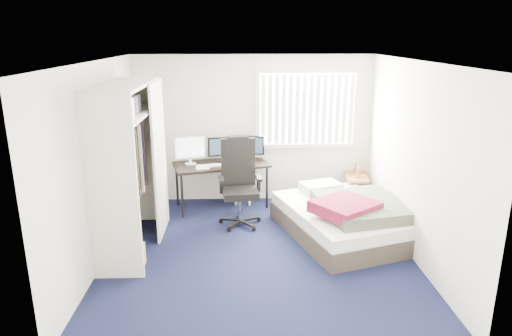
{
  "coord_description": "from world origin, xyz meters",
  "views": [
    {
      "loc": [
        -0.24,
        -5.55,
        2.8
      ],
      "look_at": [
        -0.02,
        0.4,
        1.06
      ],
      "focal_mm": 32.0,
      "sensor_mm": 36.0,
      "label": 1
    }
  ],
  "objects_px": {
    "desk": "(221,161)",
    "bed": "(346,217)",
    "nightstand": "(356,178)",
    "office_chair": "(239,191)"
  },
  "relations": [
    {
      "from": "desk",
      "to": "bed",
      "type": "relative_size",
      "value": 0.71
    },
    {
      "from": "desk",
      "to": "nightstand",
      "type": "distance_m",
      "value": 2.33
    },
    {
      "from": "desk",
      "to": "office_chair",
      "type": "relative_size",
      "value": 1.25
    },
    {
      "from": "nightstand",
      "to": "desk",
      "type": "bearing_deg",
      "value": -177.68
    },
    {
      "from": "nightstand",
      "to": "bed",
      "type": "bearing_deg",
      "value": -109.34
    },
    {
      "from": "desk",
      "to": "nightstand",
      "type": "height_order",
      "value": "desk"
    },
    {
      "from": "desk",
      "to": "bed",
      "type": "xyz_separation_m",
      "value": [
        1.83,
        -1.26,
        -0.5
      ]
    },
    {
      "from": "office_chair",
      "to": "bed",
      "type": "distance_m",
      "value": 1.63
    },
    {
      "from": "desk",
      "to": "bed",
      "type": "height_order",
      "value": "desk"
    },
    {
      "from": "nightstand",
      "to": "bed",
      "type": "relative_size",
      "value": 0.33
    }
  ]
}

